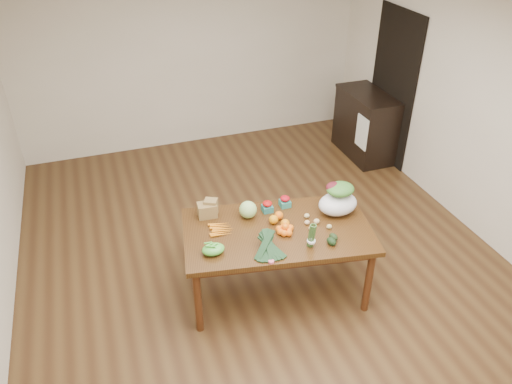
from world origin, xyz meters
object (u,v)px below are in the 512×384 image
object	(u,v)px
asparagus_bundle	(312,235)
kale_bunch	(269,248)
salad_bag	(338,200)
cabbage	(248,210)
mandarin_cluster	(285,228)
paper_bag	(207,209)
cabinet	(365,125)
dining_table	(277,260)

from	to	relation	value
asparagus_bundle	kale_bunch	bearing A→B (deg)	-172.17
kale_bunch	salad_bag	size ratio (longest dim) A/B	1.04
cabbage	asparagus_bundle	world-z (taller)	asparagus_bundle
mandarin_cluster	salad_bag	distance (m)	0.61
paper_bag	asparagus_bundle	distance (m)	1.06
paper_bag	cabbage	xyz separation A→B (m)	(0.36, -0.14, -0.00)
cabbage	asparagus_bundle	distance (m)	0.72
paper_bag	mandarin_cluster	world-z (taller)	paper_bag
asparagus_bundle	cabinet	bearing A→B (deg)	61.63
cabbage	kale_bunch	distance (m)	0.60
cabbage	asparagus_bundle	xyz separation A→B (m)	(0.38, -0.61, 0.04)
paper_bag	asparagus_bundle	world-z (taller)	asparagus_bundle
asparagus_bundle	mandarin_cluster	bearing A→B (deg)	127.47
dining_table	paper_bag	bearing A→B (deg)	153.11
kale_bunch	asparagus_bundle	world-z (taller)	asparagus_bundle
mandarin_cluster	paper_bag	bearing A→B (deg)	141.20
mandarin_cluster	kale_bunch	distance (m)	0.36
cabinet	paper_bag	xyz separation A→B (m)	(-2.80, -1.85, 0.36)
mandarin_cluster	asparagus_bundle	distance (m)	0.31
paper_bag	mandarin_cluster	bearing A→B (deg)	-38.80
cabinet	mandarin_cluster	xyz separation A→B (m)	(-2.19, -2.33, 0.33)
cabbage	salad_bag	size ratio (longest dim) A/B	0.44
dining_table	paper_bag	size ratio (longest dim) A/B	7.26
cabinet	salad_bag	world-z (taller)	salad_bag
kale_bunch	asparagus_bundle	xyz separation A→B (m)	(0.39, -0.01, 0.05)
cabinet	kale_bunch	distance (m)	3.58
asparagus_bundle	salad_bag	size ratio (longest dim) A/B	0.65
dining_table	salad_bag	world-z (taller)	salad_bag
cabinet	cabbage	world-z (taller)	cabinet
dining_table	kale_bunch	size ratio (longest dim) A/B	4.33
dining_table	asparagus_bundle	distance (m)	0.63
mandarin_cluster	asparagus_bundle	xyz separation A→B (m)	(0.14, -0.27, 0.07)
cabbage	salad_bag	bearing A→B (deg)	-14.75
mandarin_cluster	kale_bunch	bearing A→B (deg)	-134.91
dining_table	mandarin_cluster	bearing A→B (deg)	-45.50
cabinet	mandarin_cluster	bearing A→B (deg)	-133.22
salad_bag	cabbage	bearing A→B (deg)	165.25
dining_table	salad_bag	xyz separation A→B (m)	(0.64, 0.06, 0.52)
dining_table	cabbage	size ratio (longest dim) A/B	10.28
paper_bag	asparagus_bundle	size ratio (longest dim) A/B	0.95
mandarin_cluster	kale_bunch	xyz separation A→B (m)	(-0.25, -0.25, 0.03)
cabbage	mandarin_cluster	bearing A→B (deg)	-55.01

